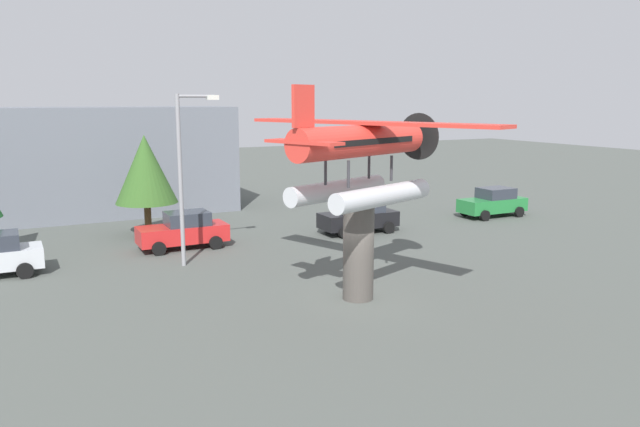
# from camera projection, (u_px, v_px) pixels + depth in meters

# --- Properties ---
(ground_plane) EXTENTS (140.00, 140.00, 0.00)m
(ground_plane) POSITION_uv_depth(u_px,v_px,m) (358.00, 298.00, 22.24)
(ground_plane) COLOR #4C514C
(display_pedestal) EXTENTS (1.10, 1.10, 3.49)m
(display_pedestal) POSITION_uv_depth(u_px,v_px,m) (358.00, 251.00, 21.92)
(display_pedestal) COLOR #4C4742
(display_pedestal) RESTS_ON ground
(floatplane_monument) EXTENTS (7.19, 10.11, 4.00)m
(floatplane_monument) POSITION_uv_depth(u_px,v_px,m) (362.00, 155.00, 21.40)
(floatplane_monument) COLOR silver
(floatplane_monument) RESTS_ON display_pedestal
(car_mid_red) EXTENTS (4.20, 2.02, 1.76)m
(car_mid_red) POSITION_uv_depth(u_px,v_px,m) (184.00, 230.00, 29.65)
(car_mid_red) COLOR red
(car_mid_red) RESTS_ON ground
(car_far_black) EXTENTS (4.20, 2.02, 1.76)m
(car_far_black) POSITION_uv_depth(u_px,v_px,m) (359.00, 216.00, 33.14)
(car_far_black) COLOR black
(car_far_black) RESTS_ON ground
(car_distant_green) EXTENTS (4.20, 2.02, 1.76)m
(car_distant_green) POSITION_uv_depth(u_px,v_px,m) (493.00, 202.00, 37.75)
(car_distant_green) COLOR #237A38
(car_distant_green) RESTS_ON ground
(streetlight_primary) EXTENTS (1.84, 0.28, 7.29)m
(streetlight_primary) POSITION_uv_depth(u_px,v_px,m) (185.00, 167.00, 26.00)
(streetlight_primary) COLOR gray
(streetlight_primary) RESTS_ON ground
(storefront_building) EXTENTS (15.20, 6.26, 6.60)m
(storefront_building) POSITION_uv_depth(u_px,v_px,m) (107.00, 161.00, 38.57)
(storefront_building) COLOR slate
(storefront_building) RESTS_ON ground
(tree_east) EXTENTS (3.20, 3.20, 5.27)m
(tree_east) POSITION_uv_depth(u_px,v_px,m) (145.00, 169.00, 32.10)
(tree_east) COLOR brown
(tree_east) RESTS_ON ground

